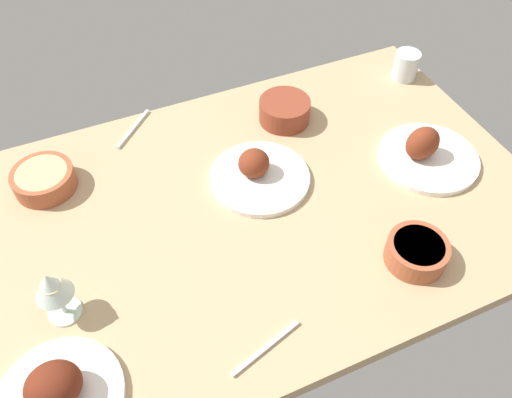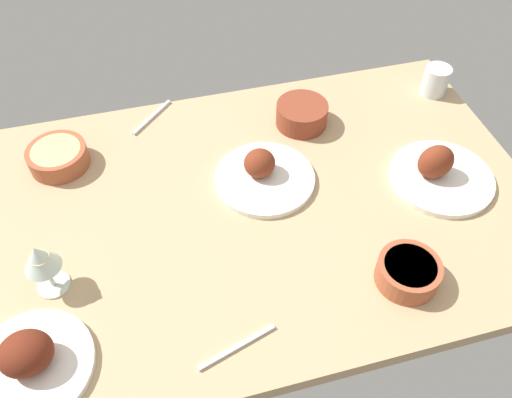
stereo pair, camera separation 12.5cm
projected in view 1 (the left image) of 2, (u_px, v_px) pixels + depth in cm
name	position (u px, v px, depth cm)	size (l,w,h in cm)	color
dining_table	(256.00, 209.00, 128.16)	(140.00, 90.00, 4.00)	tan
plate_near_viewer	(258.00, 174.00, 130.61)	(25.61, 25.61, 8.76)	white
plate_far_side	(426.00, 153.00, 134.72)	(26.28, 26.28, 10.62)	white
plate_center_main	(57.00, 393.00, 93.61)	(23.96, 23.96, 9.36)	white
bowl_potatoes	(44.00, 179.00, 128.20)	(15.33, 15.33, 5.35)	#A35133
bowl_onions	(417.00, 251.00, 113.71)	(13.63, 13.63, 5.68)	#A35133
bowl_soup	(285.00, 110.00, 144.73)	(14.40, 14.40, 6.46)	brown
wine_glass	(52.00, 287.00, 99.91)	(7.60, 7.60, 14.00)	silver
water_tumbler	(406.00, 65.00, 157.27)	(7.58, 7.58, 8.60)	silver
fork_loose	(266.00, 348.00, 101.87)	(17.31, 0.90, 0.80)	silver
spoon_loose	(133.00, 129.00, 144.20)	(16.74, 0.90, 0.80)	silver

